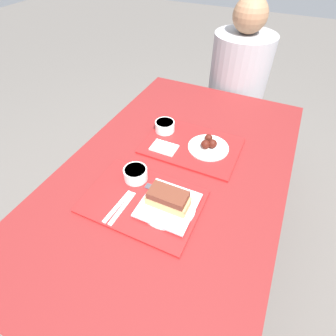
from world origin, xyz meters
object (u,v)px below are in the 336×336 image
Objects in this scene: brisket_sandwich_plate at (168,202)px; bowl_coleslaw_far at (165,126)px; wings_plate_far at (208,145)px; tray_near at (143,201)px; bowl_coleslaw_near at (135,173)px; person_seated_across at (239,72)px; tray_far at (192,146)px.

brisket_sandwich_plate reaches higher than bowl_coleslaw_far.
brisket_sandwich_plate is 0.40m from wings_plate_far.
tray_near is 4.52× the size of bowl_coleslaw_near.
person_seated_across is at bearing 94.07° from wings_plate_far.
bowl_coleslaw_far is at bearing 171.38° from wings_plate_far.
bowl_coleslaw_near is 1.15m from person_seated_across.
tray_far is at bearing -170.24° from wings_plate_far.
tray_near and tray_far have the same top height.
person_seated_across is (0.02, 0.83, 0.04)m from tray_far.
bowl_coleslaw_near is at bearing -123.60° from wings_plate_far.
tray_far is 0.08m from wings_plate_far.
person_seated_across is (0.19, 0.78, 0.00)m from bowl_coleslaw_far.
bowl_coleslaw_near is 1.00× the size of bowl_coleslaw_far.
bowl_coleslaw_far reaches higher than tray_far.
bowl_coleslaw_near reaches higher than tray_near.
bowl_coleslaw_near is (-0.14, -0.31, 0.04)m from tray_far.
person_seated_across is (0.07, 1.24, 0.04)m from tray_near.
bowl_coleslaw_far is at bearing 116.95° from brisket_sandwich_plate.
bowl_coleslaw_far is 0.25m from wings_plate_far.
tray_far is at bearing 97.82° from brisket_sandwich_plate.
tray_far is 0.34m from bowl_coleslaw_near.
brisket_sandwich_plate is at bearing 7.18° from tray_near.
person_seated_across is at bearing 82.18° from bowl_coleslaw_near.
bowl_coleslaw_far is at bearing 95.61° from bowl_coleslaw_near.
bowl_coleslaw_far is (-0.22, 0.44, -0.00)m from brisket_sandwich_plate.
tray_near is 0.13m from bowl_coleslaw_near.
bowl_coleslaw_near is at bearing -97.82° from person_seated_across.
bowl_coleslaw_near is at bearing 132.18° from tray_near.
person_seated_across is at bearing 86.65° from tray_near.
brisket_sandwich_plate is 1.09× the size of wings_plate_far.
brisket_sandwich_plate is at bearing -63.05° from bowl_coleslaw_far.
person_seated_across is at bearing 91.51° from brisket_sandwich_plate.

